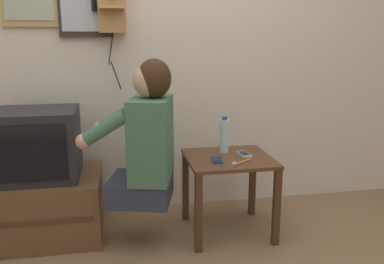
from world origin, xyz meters
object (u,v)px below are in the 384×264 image
object	(u,v)px
toothbrush	(240,162)
cell_phone_held	(217,160)
water_bottle	(224,136)
cell_phone_spare	(244,154)
television	(34,144)
person	(146,138)
wall_phone_antique	(111,0)

from	to	relation	value
toothbrush	cell_phone_held	bearing A→B (deg)	19.11
water_bottle	cell_phone_spare	bearing A→B (deg)	-38.81
cell_phone_held	water_bottle	size ratio (longest dim) A/B	0.55
television	water_bottle	bearing A→B (deg)	-1.88
person	toothbrush	bearing A→B (deg)	-83.14
person	cell_phone_held	size ratio (longest dim) A/B	6.42
television	wall_phone_antique	distance (m)	1.04
cell_phone_spare	wall_phone_antique	bearing A→B (deg)	147.69
cell_phone_held	cell_phone_spare	world-z (taller)	same
wall_phone_antique	cell_phone_held	distance (m)	1.24
cell_phone_held	cell_phone_spare	xyz separation A→B (m)	(0.20, 0.09, 0.00)
wall_phone_antique	cell_phone_spare	bearing A→B (deg)	-27.11
cell_phone_spare	water_bottle	bearing A→B (deg)	135.99
wall_phone_antique	water_bottle	size ratio (longest dim) A/B	3.45
person	cell_phone_held	distance (m)	0.46
person	cell_phone_held	world-z (taller)	person
wall_phone_antique	person	bearing A→B (deg)	-71.61
person	television	distance (m)	0.70
television	cell_phone_held	size ratio (longest dim) A/B	3.96
cell_phone_held	cell_phone_spare	bearing A→B (deg)	31.91
cell_phone_spare	person	bearing A→B (deg)	-176.56
wall_phone_antique	toothbrush	size ratio (longest dim) A/B	5.67
cell_phone_spare	water_bottle	xyz separation A→B (m)	(-0.11, 0.09, 0.11)
television	cell_phone_spare	bearing A→B (deg)	-5.57
person	water_bottle	bearing A→B (deg)	-56.13
toothbrush	cell_phone_spare	bearing A→B (deg)	-61.34
cell_phone_held	toothbrush	world-z (taller)	toothbrush
person	wall_phone_antique	bearing A→B (deg)	32.93
person	cell_phone_spare	xyz separation A→B (m)	(0.63, 0.10, -0.16)
television	toothbrush	distance (m)	1.25
person	cell_phone_held	xyz separation A→B (m)	(0.43, 0.01, -0.16)
toothbrush	water_bottle	bearing A→B (deg)	-29.98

